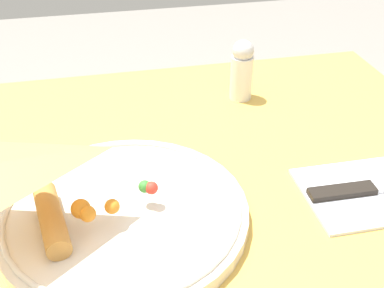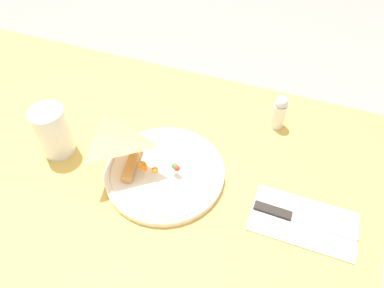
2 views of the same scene
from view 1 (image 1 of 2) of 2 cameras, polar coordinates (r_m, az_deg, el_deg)
plate_pizza at (r=0.51m, az=-8.43°, el=-7.88°), size 0.26×0.26×0.05m
salt_shaker at (r=0.73m, az=5.93°, el=8.75°), size 0.03×0.03×0.09m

